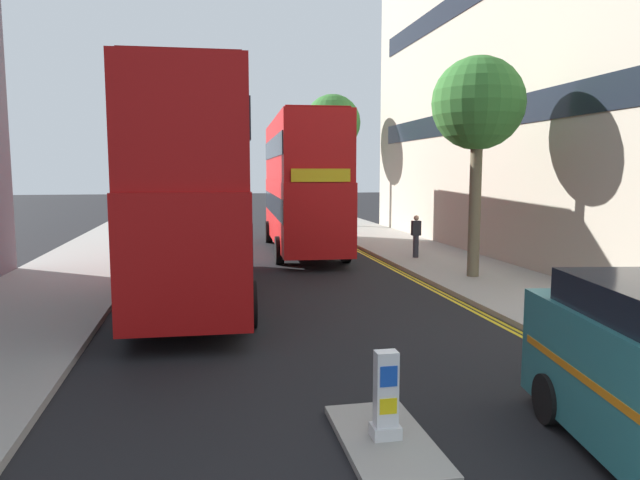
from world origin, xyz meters
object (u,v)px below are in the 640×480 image
pedestrian_far (416,235)px  double_decker_bus_oncoming (302,181)px  double_decker_bus_away (197,186)px  keep_left_bollard (386,398)px

pedestrian_far → double_decker_bus_oncoming: bearing=137.3°
double_decker_bus_away → pedestrian_far: bearing=31.7°
double_decker_bus_away → double_decker_bus_oncoming: 9.54m
pedestrian_far → double_decker_bus_away: bearing=-148.3°
keep_left_bollard → double_decker_bus_oncoming: bearing=83.9°
double_decker_bus_away → pedestrian_far: size_ratio=6.72×
keep_left_bollard → pedestrian_far: 15.41m
keep_left_bollard → double_decker_bus_away: 9.89m
double_decker_bus_oncoming → double_decker_bus_away: bearing=-116.7°
double_decker_bus_away → pedestrian_far: double_decker_bus_away is taller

